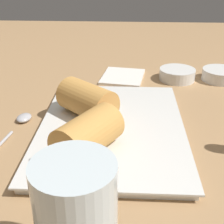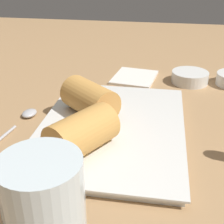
{
  "view_description": "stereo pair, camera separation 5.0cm",
  "coord_description": "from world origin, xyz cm",
  "px_view_note": "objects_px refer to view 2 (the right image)",
  "views": [
    {
      "loc": [
        46.41,
        5.27,
        29.34
      ],
      "look_at": [
        1.38,
        2.96,
        5.85
      ],
      "focal_mm": 50.0,
      "sensor_mm": 36.0,
      "label": 1
    },
    {
      "loc": [
        45.88,
        10.27,
        29.34
      ],
      "look_at": [
        1.38,
        2.96,
        5.85
      ],
      "focal_mm": 50.0,
      "sensor_mm": 36.0,
      "label": 2
    }
  ],
  "objects_px": {
    "serving_plate": "(112,128)",
    "drinking_glass": "(46,217)",
    "napkin": "(134,77)",
    "dipping_bowl_near": "(190,77)",
    "spoon": "(23,119)"
  },
  "relations": [
    {
      "from": "spoon",
      "to": "napkin",
      "type": "relative_size",
      "value": 1.32
    },
    {
      "from": "spoon",
      "to": "drinking_glass",
      "type": "distance_m",
      "value": 0.31
    },
    {
      "from": "serving_plate",
      "to": "drinking_glass",
      "type": "bearing_deg",
      "value": -4.04
    },
    {
      "from": "spoon",
      "to": "napkin",
      "type": "bearing_deg",
      "value": 143.78
    },
    {
      "from": "serving_plate",
      "to": "napkin",
      "type": "height_order",
      "value": "serving_plate"
    },
    {
      "from": "serving_plate",
      "to": "dipping_bowl_near",
      "type": "height_order",
      "value": "dipping_bowl_near"
    },
    {
      "from": "dipping_bowl_near",
      "to": "drinking_glass",
      "type": "relative_size",
      "value": 0.67
    },
    {
      "from": "napkin",
      "to": "drinking_glass",
      "type": "relative_size",
      "value": 1.01
    },
    {
      "from": "dipping_bowl_near",
      "to": "drinking_glass",
      "type": "xyz_separation_m",
      "value": [
        0.5,
        -0.16,
        0.05
      ]
    },
    {
      "from": "drinking_glass",
      "to": "serving_plate",
      "type": "bearing_deg",
      "value": 175.96
    },
    {
      "from": "dipping_bowl_near",
      "to": "napkin",
      "type": "relative_size",
      "value": 0.67
    },
    {
      "from": "serving_plate",
      "to": "napkin",
      "type": "xyz_separation_m",
      "value": [
        -0.25,
        0.01,
        -0.0
      ]
    },
    {
      "from": "drinking_glass",
      "to": "napkin",
      "type": "bearing_deg",
      "value": 176.5
    },
    {
      "from": "napkin",
      "to": "serving_plate",
      "type": "bearing_deg",
      "value": -2.95
    },
    {
      "from": "dipping_bowl_near",
      "to": "spoon",
      "type": "relative_size",
      "value": 0.51
    }
  ]
}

